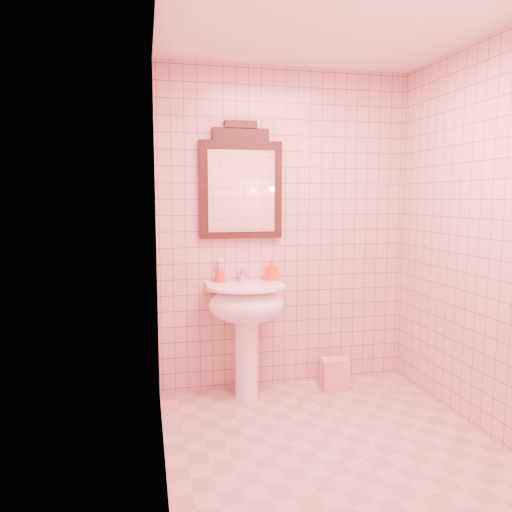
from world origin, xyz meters
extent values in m
plane|color=tan|center=(0.00, 0.00, 0.00)|extent=(2.20, 2.20, 0.00)
cube|color=tan|center=(0.00, 1.10, 1.25)|extent=(2.00, 0.02, 2.50)
cylinder|color=white|center=(-0.36, 0.88, 0.35)|extent=(0.17, 0.17, 0.70)
ellipsoid|color=white|center=(-0.36, 0.86, 0.72)|extent=(0.56, 0.46, 0.28)
cube|color=white|center=(-0.36, 1.03, 0.83)|extent=(0.56, 0.15, 0.05)
cylinder|color=white|center=(-0.36, 0.86, 0.85)|extent=(0.58, 0.58, 0.02)
cylinder|color=white|center=(-0.36, 1.03, 0.91)|extent=(0.04, 0.04, 0.09)
cylinder|color=white|center=(-0.36, 0.97, 0.94)|extent=(0.02, 0.10, 0.02)
cylinder|color=white|center=(-0.36, 0.92, 0.93)|extent=(0.02, 0.02, 0.04)
cube|color=white|center=(-0.36, 1.04, 0.96)|extent=(0.02, 0.07, 0.01)
cube|color=black|center=(-0.36, 1.08, 1.56)|extent=(0.63, 0.05, 0.73)
cube|color=black|center=(-0.36, 1.08, 1.98)|extent=(0.43, 0.05, 0.09)
cube|color=black|center=(-0.36, 1.08, 2.05)|extent=(0.24, 0.05, 0.06)
cube|color=white|center=(-0.36, 1.05, 1.55)|extent=(0.51, 0.01, 0.61)
cylinder|color=red|center=(-0.53, 1.04, 0.91)|extent=(0.07, 0.07, 0.09)
cylinder|color=silver|center=(-0.51, 1.04, 0.94)|extent=(0.01, 0.01, 0.16)
cylinder|color=#338CD8|center=(-0.52, 1.06, 0.94)|extent=(0.01, 0.01, 0.16)
cylinder|color=#E5334C|center=(-0.54, 1.06, 0.94)|extent=(0.01, 0.01, 0.16)
cylinder|color=#3FBF59|center=(-0.55, 1.04, 0.94)|extent=(0.01, 0.01, 0.16)
cylinder|color=#D8CC4C|center=(-0.54, 1.03, 0.94)|extent=(0.01, 0.01, 0.16)
cylinder|color=purple|center=(-0.52, 1.03, 0.94)|extent=(0.01, 0.01, 0.16)
imported|color=#EB4313|center=(-0.13, 1.03, 0.94)|extent=(0.10, 0.10, 0.16)
cube|color=#EEB28C|center=(0.35, 0.89, 0.12)|extent=(0.21, 0.14, 0.25)
camera|label=1|loc=(-1.08, -2.68, 1.50)|focal=35.00mm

